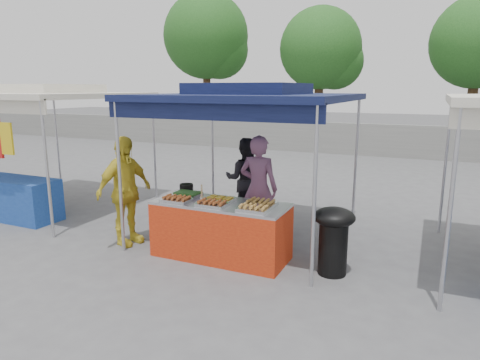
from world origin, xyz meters
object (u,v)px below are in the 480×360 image
at_px(vendor_woman, 259,189).
at_px(cooking_pot, 186,188).
at_px(vendor_table, 221,230).
at_px(wok_burner, 334,235).
at_px(helper_man, 245,179).
at_px(customer_person, 125,191).

bearing_deg(vendor_woman, cooking_pot, 27.84).
bearing_deg(vendor_table, cooking_pot, 155.41).
bearing_deg(wok_burner, vendor_woman, 140.51).
bearing_deg(vendor_table, vendor_woman, 76.50).
bearing_deg(wok_burner, helper_man, 130.17).
bearing_deg(helper_man, customer_person, 41.28).
height_order(cooking_pot, customer_person, customer_person).
xyz_separation_m(vendor_woman, helper_man, (-0.67, 0.97, -0.09)).
bearing_deg(wok_burner, cooking_pot, 164.82).
bearing_deg(helper_man, vendor_table, 85.26).
bearing_deg(helper_man, vendor_woman, 106.72).
bearing_deg(cooking_pot, helper_man, 76.94).
bearing_deg(vendor_table, helper_man, 102.99).
height_order(vendor_woman, helper_man, vendor_woman).
relative_size(wok_burner, vendor_woman, 0.54).
bearing_deg(cooking_pot, customer_person, -150.85).
xyz_separation_m(helper_man, customer_person, (-1.22, -2.03, 0.09)).
bearing_deg(vendor_woman, wok_burner, 148.01).
xyz_separation_m(cooking_pot, vendor_woman, (1.03, 0.58, -0.03)).
xyz_separation_m(vendor_table, wok_burner, (1.66, 0.10, 0.13)).
relative_size(wok_burner, helper_man, 0.60).
height_order(wok_burner, vendor_woman, vendor_woman).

